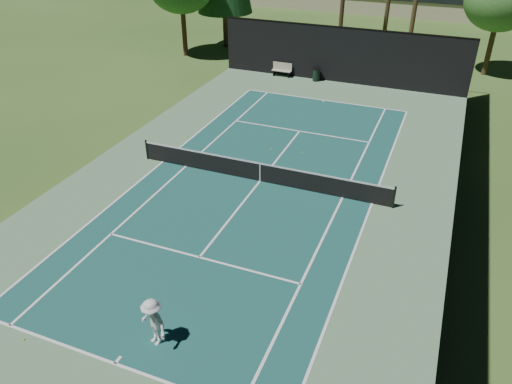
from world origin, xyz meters
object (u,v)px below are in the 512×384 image
player (153,322)px  park_bench (282,69)px  trash_bin (316,75)px  tennis_net (260,171)px  tennis_ball_a (24,339)px  tennis_ball_b (271,149)px  tennis_ball_c (302,153)px  tennis_ball_d (187,137)px

player → park_bench: bearing=122.9°
trash_bin → park_bench: bearing=177.6°
tennis_net → park_bench: tennis_net is taller
tennis_net → tennis_ball_a: tennis_net is taller
tennis_ball_b → tennis_ball_c: bearing=9.0°
tennis_ball_a → tennis_ball_b: 15.83m
tennis_net → tennis_ball_a: size_ratio=217.42×
tennis_ball_c → trash_bin: bearing=102.6°
tennis_ball_d → park_bench: size_ratio=0.05×
tennis_net → tennis_ball_d: 6.64m
player → tennis_ball_d: 15.34m
tennis_ball_d → tennis_ball_a: bearing=-80.5°
tennis_net → park_bench: (-4.40, 15.74, -0.01)m
tennis_ball_c → trash_bin: 12.20m
tennis_net → tennis_ball_b: (-0.71, 3.46, -0.52)m
player → tennis_ball_d: size_ratio=23.03×
tennis_net → tennis_ball_b: tennis_net is taller
tennis_ball_b → park_bench: size_ratio=0.05×
tennis_ball_b → tennis_ball_d: (-5.09, -0.27, 0.00)m
tennis_net → tennis_ball_d: bearing=151.3°
tennis_ball_a → trash_bin: 27.85m
player → park_bench: 26.92m
park_bench → tennis_net: bearing=-74.4°
tennis_ball_b → player: bearing=-84.3°
park_bench → trash_bin: park_bench is taller
tennis_net → tennis_ball_c: bearing=74.8°
tennis_ball_b → trash_bin: trash_bin is taller
tennis_ball_b → tennis_ball_c: tennis_ball_b is taller
tennis_ball_a → park_bench: park_bench is taller
tennis_ball_d → trash_bin: (4.15, 12.44, 0.44)m
player → trash_bin: size_ratio=1.84×
tennis_net → tennis_ball_d: size_ratio=170.88×
tennis_ball_c → tennis_ball_d: (-6.82, -0.55, 0.01)m
tennis_ball_c → tennis_ball_d: bearing=-175.4°
tennis_ball_b → tennis_ball_d: same height
trash_bin → tennis_ball_b: bearing=-85.6°
tennis_net → tennis_ball_d: tennis_net is taller
player → tennis_net: bearing=115.7°
player → tennis_ball_b: (-1.40, 14.14, -0.83)m
player → tennis_ball_b: bearing=117.7°
tennis_ball_d → trash_bin: trash_bin is taller
park_bench → tennis_ball_a: bearing=-87.6°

